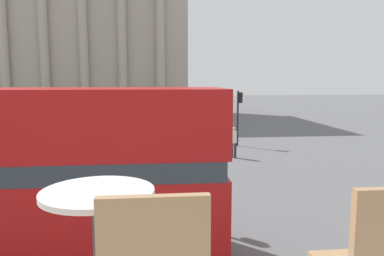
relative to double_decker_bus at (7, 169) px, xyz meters
name	(u,v)px	position (x,y,z in m)	size (l,w,h in m)	color
double_decker_bus	(7,169)	(0.00, 0.00, 0.00)	(10.09, 2.63, 4.23)	black
cafe_dining_table	(99,225)	(3.09, -6.90, 1.30)	(0.60, 0.60, 0.73)	#2D2D30
plaza_building_left	(62,39)	(-7.41, 38.52, 6.83)	(29.67, 16.21, 18.40)	#B2A893
traffic_light_near	(158,136)	(3.53, 2.98, 0.26)	(0.42, 0.24, 4.04)	black
traffic_light_mid	(57,128)	(-1.00, 8.70, -0.15)	(0.42, 0.24, 3.36)	black
traffic_light_far	(239,110)	(9.04, 15.37, 0.05)	(0.42, 0.24, 3.68)	black
pedestrian_grey	(166,151)	(4.02, 9.36, -1.46)	(0.32, 0.32, 1.58)	#282B33
pedestrian_white	(234,140)	(7.92, 11.69, -1.35)	(0.32, 0.32, 1.76)	#282B33
pedestrian_olive	(223,127)	(8.58, 18.39, -1.45)	(0.32, 0.32, 1.60)	#282B33
pedestrian_blue	(71,134)	(-1.92, 15.64, -1.43)	(0.32, 0.32, 1.63)	#282B33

